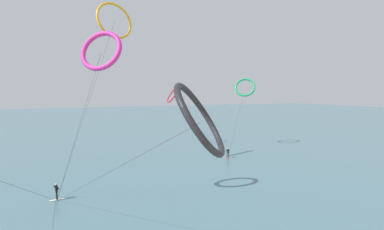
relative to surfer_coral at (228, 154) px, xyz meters
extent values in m
cube|color=#476B75|center=(-12.82, 71.08, -0.78)|extent=(400.00, 200.00, 0.08)
ellipsoid|color=#EA7260|center=(0.00, -0.01, -0.71)|extent=(1.40, 0.40, 0.06)
cylinder|color=#1E2823|center=(-0.14, -0.01, -0.28)|extent=(0.12, 0.12, 0.80)
cylinder|color=#1E2823|center=(0.14, -0.01, -0.28)|extent=(0.12, 0.12, 0.80)
cube|color=#1E2823|center=(0.00, -0.01, 0.43)|extent=(0.32, 0.20, 0.62)
sphere|color=tan|center=(0.00, -0.01, 0.85)|extent=(0.22, 0.22, 0.22)
cylinder|color=#1E2823|center=(-0.22, 0.11, 0.48)|extent=(0.09, 0.50, 0.39)
cylinder|color=#1E2823|center=(0.22, 0.11, 0.48)|extent=(0.09, 0.50, 0.39)
ellipsoid|color=silver|center=(-24.52, -7.31, -0.71)|extent=(1.40, 0.40, 0.06)
cylinder|color=black|center=(-24.55, -7.17, -0.28)|extent=(0.12, 0.12, 0.80)
cylinder|color=black|center=(-24.49, -7.44, -0.28)|extent=(0.12, 0.12, 0.80)
cube|color=black|center=(-24.52, -7.31, 0.43)|extent=(0.26, 0.35, 0.62)
sphere|color=tan|center=(-24.52, -7.31, 0.85)|extent=(0.22, 0.22, 0.22)
cylinder|color=black|center=(-24.57, -6.97, 0.48)|extent=(0.51, 0.19, 0.39)
cylinder|color=black|center=(-24.47, -7.40, 0.48)|extent=(0.51, 0.19, 0.39)
torus|color=#CC288E|center=(-20.32, -10.71, 13.60)|extent=(4.37, 4.05, 3.90)
cylinder|color=#3F3F3F|center=(-22.42, -9.01, 6.28)|extent=(4.23, 3.44, 14.21)
torus|color=black|center=(-17.74, -25.46, 8.64)|extent=(4.18, 4.51, 3.42)
cylinder|color=#3F3F3F|center=(-21.13, -16.38, 3.84)|extent=(6.80, 18.17, 9.34)
torus|color=#199351|center=(8.32, 7.15, 10.90)|extent=(4.34, 4.11, 3.76)
cylinder|color=#3F3F3F|center=(4.16, 3.57, 4.94)|extent=(8.35, 7.19, 11.54)
torus|color=red|center=(-4.48, 13.62, 9.30)|extent=(2.16, 3.48, 3.02)
cylinder|color=#3F3F3F|center=(-2.24, 6.81, 4.18)|extent=(4.50, 13.65, 10.01)
torus|color=orange|center=(-17.14, 1.63, 19.53)|extent=(5.30, 2.99, 5.05)
cylinder|color=#3F3F3F|center=(-20.83, -2.84, 9.28)|extent=(7.41, 8.97, 20.21)
camera|label=1|loc=(-23.08, -36.14, 9.84)|focal=24.94mm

